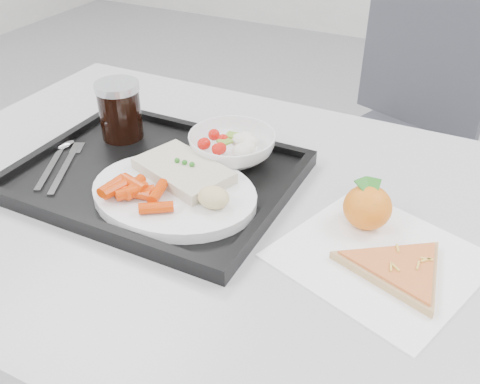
{
  "coord_description": "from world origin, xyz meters",
  "views": [
    {
      "loc": [
        0.33,
        -0.32,
        1.25
      ],
      "look_at": [
        0.01,
        0.31,
        0.77
      ],
      "focal_mm": 40.0,
      "sensor_mm": 36.0,
      "label": 1
    }
  ],
  "objects_px": {
    "chair": "(409,117)",
    "tangerine": "(367,207)",
    "tray": "(156,177)",
    "cola_glass": "(120,109)",
    "salad_bowl": "(232,146)",
    "table": "(231,235)",
    "dinner_plate": "(174,194)",
    "pizza_slice": "(399,269)"
  },
  "relations": [
    {
      "from": "chair",
      "to": "tangerine",
      "type": "relative_size",
      "value": 9.95
    },
    {
      "from": "salad_bowl",
      "to": "cola_glass",
      "type": "relative_size",
      "value": 1.41
    },
    {
      "from": "tray",
      "to": "tangerine",
      "type": "distance_m",
      "value": 0.36
    },
    {
      "from": "table",
      "to": "salad_bowl",
      "type": "distance_m",
      "value": 0.16
    },
    {
      "from": "table",
      "to": "cola_glass",
      "type": "distance_m",
      "value": 0.32
    },
    {
      "from": "chair",
      "to": "tangerine",
      "type": "bearing_deg",
      "value": -84.9
    },
    {
      "from": "tray",
      "to": "pizza_slice",
      "type": "relative_size",
      "value": 2.13
    },
    {
      "from": "table",
      "to": "cola_glass",
      "type": "bearing_deg",
      "value": 162.78
    },
    {
      "from": "table",
      "to": "tangerine",
      "type": "distance_m",
      "value": 0.24
    },
    {
      "from": "tangerine",
      "to": "salad_bowl",
      "type": "bearing_deg",
      "value": 165.49
    },
    {
      "from": "salad_bowl",
      "to": "tray",
      "type": "bearing_deg",
      "value": -131.69
    },
    {
      "from": "tray",
      "to": "cola_glass",
      "type": "distance_m",
      "value": 0.17
    },
    {
      "from": "chair",
      "to": "pizza_slice",
      "type": "distance_m",
      "value": 0.98
    },
    {
      "from": "table",
      "to": "tray",
      "type": "xyz_separation_m",
      "value": [
        -0.14,
        0.0,
        0.08
      ]
    },
    {
      "from": "chair",
      "to": "cola_glass",
      "type": "relative_size",
      "value": 8.61
    },
    {
      "from": "chair",
      "to": "tray",
      "type": "distance_m",
      "value": 0.96
    },
    {
      "from": "tray",
      "to": "salad_bowl",
      "type": "bearing_deg",
      "value": 48.31
    },
    {
      "from": "chair",
      "to": "pizza_slice",
      "type": "height_order",
      "value": "chair"
    },
    {
      "from": "chair",
      "to": "salad_bowl",
      "type": "bearing_deg",
      "value": -103.04
    },
    {
      "from": "dinner_plate",
      "to": "pizza_slice",
      "type": "relative_size",
      "value": 1.28
    },
    {
      "from": "cola_glass",
      "to": "tray",
      "type": "bearing_deg",
      "value": -32.63
    },
    {
      "from": "dinner_plate",
      "to": "pizza_slice",
      "type": "bearing_deg",
      "value": 0.02
    },
    {
      "from": "tangerine",
      "to": "dinner_plate",
      "type": "bearing_deg",
      "value": -163.33
    },
    {
      "from": "dinner_plate",
      "to": "salad_bowl",
      "type": "distance_m",
      "value": 0.16
    },
    {
      "from": "tray",
      "to": "pizza_slice",
      "type": "height_order",
      "value": "tray"
    },
    {
      "from": "cola_glass",
      "to": "tangerine",
      "type": "height_order",
      "value": "cola_glass"
    },
    {
      "from": "chair",
      "to": "pizza_slice",
      "type": "xyz_separation_m",
      "value": [
        0.15,
        -0.94,
        0.22
      ]
    },
    {
      "from": "pizza_slice",
      "to": "salad_bowl",
      "type": "bearing_deg",
      "value": 155.26
    },
    {
      "from": "dinner_plate",
      "to": "salad_bowl",
      "type": "height_order",
      "value": "salad_bowl"
    },
    {
      "from": "cola_glass",
      "to": "pizza_slice",
      "type": "xyz_separation_m",
      "value": [
        0.55,
        -0.13,
        -0.06
      ]
    },
    {
      "from": "salad_bowl",
      "to": "cola_glass",
      "type": "bearing_deg",
      "value": -174.85
    },
    {
      "from": "dinner_plate",
      "to": "tangerine",
      "type": "relative_size",
      "value": 2.89
    },
    {
      "from": "dinner_plate",
      "to": "cola_glass",
      "type": "bearing_deg",
      "value": 146.32
    },
    {
      "from": "pizza_slice",
      "to": "tray",
      "type": "bearing_deg",
      "value": 173.44
    },
    {
      "from": "salad_bowl",
      "to": "pizza_slice",
      "type": "height_order",
      "value": "salad_bowl"
    },
    {
      "from": "chair",
      "to": "dinner_plate",
      "type": "relative_size",
      "value": 3.44
    },
    {
      "from": "dinner_plate",
      "to": "tangerine",
      "type": "height_order",
      "value": "tangerine"
    },
    {
      "from": "chair",
      "to": "pizza_slice",
      "type": "bearing_deg",
      "value": -81.15
    },
    {
      "from": "salad_bowl",
      "to": "tangerine",
      "type": "bearing_deg",
      "value": -14.51
    },
    {
      "from": "table",
      "to": "salad_bowl",
      "type": "height_order",
      "value": "salad_bowl"
    },
    {
      "from": "tray",
      "to": "salad_bowl",
      "type": "xyz_separation_m",
      "value": [
        0.09,
        0.1,
        0.03
      ]
    },
    {
      "from": "tray",
      "to": "dinner_plate",
      "type": "xyz_separation_m",
      "value": [
        0.07,
        -0.05,
        0.02
      ]
    }
  ]
}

